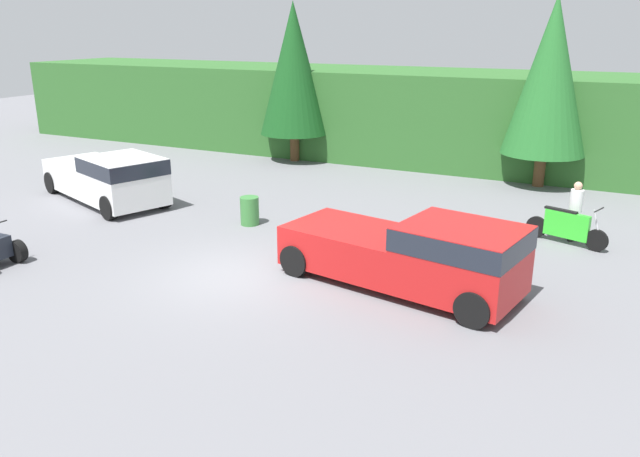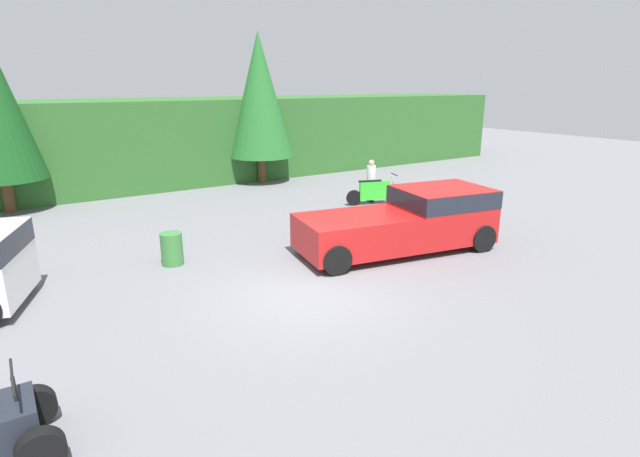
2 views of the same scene
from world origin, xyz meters
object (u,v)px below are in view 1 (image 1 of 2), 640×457
object	(u,v)px
pickup_truck_red	(417,252)
pickup_truck_second	(110,177)
dirt_bike	(566,227)
steel_barrel	(250,211)
rider_person	(575,209)

from	to	relation	value
pickup_truck_red	pickup_truck_second	xyz separation A→B (m)	(-11.89, 2.59, -0.00)
pickup_truck_second	dirt_bike	size ratio (longest dim) A/B	2.66
pickup_truck_red	dirt_bike	world-z (taller)	pickup_truck_red
dirt_bike	pickup_truck_second	bearing A→B (deg)	-151.93
dirt_bike	steel_barrel	world-z (taller)	dirt_bike
steel_barrel	pickup_truck_second	bearing A→B (deg)	-179.84
pickup_truck_red	rider_person	xyz separation A→B (m)	(2.94, 5.44, -0.00)
pickup_truck_second	rider_person	xyz separation A→B (m)	(14.83, 2.85, -0.00)
dirt_bike	rider_person	size ratio (longest dim) A/B	1.31
pickup_truck_second	steel_barrel	bearing A→B (deg)	20.46
pickup_truck_second	dirt_bike	distance (m)	14.89
pickup_truck_red	dirt_bike	distance (m)	5.76
dirt_bike	rider_person	xyz separation A→B (m)	(0.14, 0.43, 0.45)
rider_person	dirt_bike	bearing A→B (deg)	-98.58
dirt_bike	rider_person	world-z (taller)	rider_person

